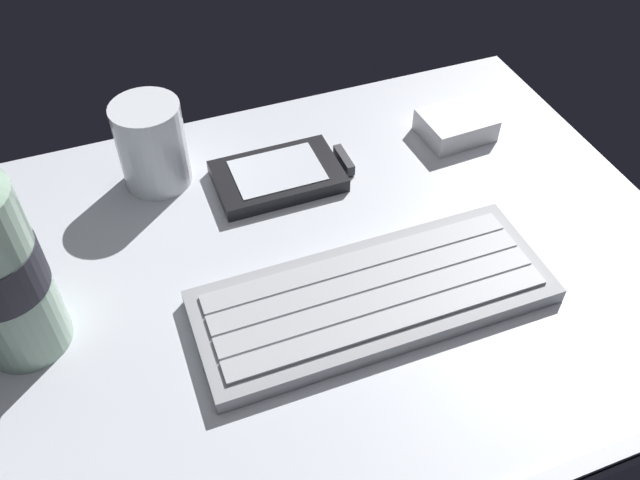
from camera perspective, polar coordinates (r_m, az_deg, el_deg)
ground_plane at (r=58.58cm, az=0.08°, el=-2.86°), size 64.00×48.00×2.80cm
keyboard at (r=54.85cm, az=4.53°, el=-4.72°), size 29.05×11.14×1.70cm
handheld_device at (r=65.45cm, az=-3.05°, el=5.56°), size 12.81×7.63×1.50cm
juice_cup at (r=65.31cm, az=-13.96°, el=7.58°), size 6.40×6.40×8.50cm
charger_block at (r=72.14cm, az=11.40°, el=9.49°), size 7.29×5.96×2.40cm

